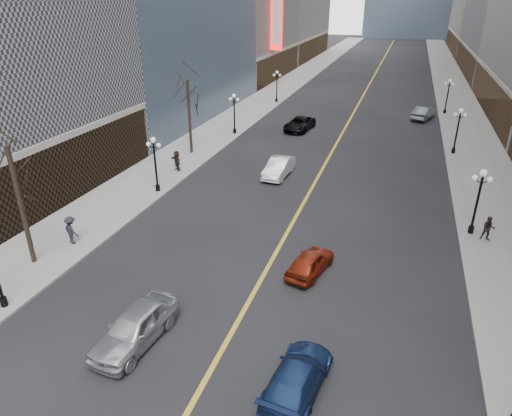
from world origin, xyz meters
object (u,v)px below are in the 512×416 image
Objects in this scene: car_sb_far at (424,113)px; car_nb_near at (135,327)px; streetlamp_east_2 at (458,126)px; streetlamp_east_3 at (448,93)px; car_sb_near at (297,377)px; streetlamp_west_1 at (155,159)px; streetlamp_west_2 at (234,110)px; streetlamp_west_3 at (277,83)px; car_nb_mid at (279,167)px; car_nb_far at (299,124)px; car_sb_mid at (310,262)px; streetlamp_east_1 at (479,195)px.

car_nb_near is at bearing 92.72° from car_sb_far.
streetlamp_east_2 reaches higher than car_sb_far.
car_sb_near is (-8.03, -52.63, -2.20)m from streetlamp_east_3.
streetlamp_west_1 is 0.90× the size of car_nb_near.
streetlamp_west_3 is (0.00, 18.00, 0.00)m from streetlamp_west_2.
car_nb_mid is at bearing -143.33° from streetlamp_east_2.
car_nb_near is at bearing -88.31° from car_nb_mid.
car_sb_far is (14.10, 10.11, 0.07)m from car_nb_far.
streetlamp_east_3 reaches higher than car_nb_near.
streetlamp_east_2 is 1.12× the size of car_sb_mid.
car_nb_near is (7.82, -16.12, -2.04)m from streetlamp_west_1.
car_nb_far is at bearing -64.23° from streetlamp_west_3.
car_sb_far is (20.80, 14.23, -2.06)m from streetlamp_west_2.
streetlamp_east_3 is (0.00, 36.00, 0.00)m from streetlamp_east_1.
car_sb_mid is at bearing -139.86° from streetlamp_east_1.
car_sb_mid is (-9.33, -43.87, -2.21)m from streetlamp_east_3.
streetlamp_east_1 and streetlamp_east_3 have the same top height.
streetlamp_east_2 is 1.00× the size of streetlamp_west_3.
car_nb_far is at bearing 31.59° from streetlamp_west_2.
streetlamp_east_1 is 0.89× the size of car_sb_far.
car_sb_far is (6.53, 40.10, 0.15)m from car_sb_mid.
streetlamp_west_2 is at bearing -47.54° from car_sb_mid.
car_nb_near is (-15.78, -34.12, -2.04)m from streetlamp_east_2.
car_sb_far is at bearing 34.38° from streetlamp_west_2.
car_nb_far is at bearing 127.38° from streetlamp_east_1.
car_nb_far is at bearing 53.39° from car_sb_far.
streetlamp_east_2 is 18.00m from streetlamp_east_3.
streetlamp_east_3 is 1.00× the size of streetlamp_west_1.
car_sb_near is at bearing -65.79° from streetlamp_west_2.
car_sb_far is (-2.80, -3.77, -2.06)m from streetlamp_east_3.
car_nb_far is at bearing 97.41° from car_nb_near.
car_nb_mid is at bearing 38.51° from streetlamp_west_1.
streetlamp_west_1 is (-23.60, -18.00, 0.00)m from streetlamp_east_2.
car_nb_near is at bearing -64.12° from streetlamp_west_1.
streetlamp_west_1 is 16.44m from car_sb_mid.
car_nb_near is at bearing -134.40° from streetlamp_east_1.
streetlamp_west_2 is 18.00m from streetlamp_west_3.
streetlamp_west_1 is 1.00× the size of streetlamp_west_3.
car_sb_far reaches higher than car_nb_mid.
streetlamp_east_1 is at bearing -126.28° from car_sb_mid.
car_sb_near is (-8.03, -34.63, -2.20)m from streetlamp_east_2.
car_sb_near is at bearing -103.05° from streetlamp_east_2.
streetlamp_west_2 is (-23.60, -18.00, 0.00)m from streetlamp_east_3.
streetlamp_west_1 is 1.12× the size of car_sb_mid.
streetlamp_west_3 is at bearing 90.00° from streetlamp_west_1.
streetlamp_west_3 is at bearing 90.00° from streetlamp_west_2.
streetlamp_west_1 reaches higher than car_nb_near.
car_nb_mid is 28.41m from car_sb_far.
streetlamp_west_3 is at bearing -58.40° from car_sb_mid.
streetlamp_east_1 is 36.00m from streetlamp_east_3.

